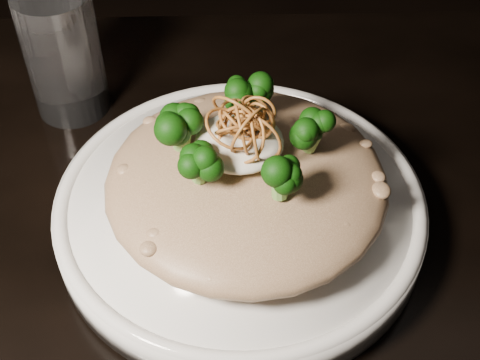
{
  "coord_description": "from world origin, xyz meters",
  "views": [
    {
      "loc": [
        0.07,
        -0.32,
        1.2
      ],
      "look_at": [
        0.08,
        0.06,
        0.81
      ],
      "focal_mm": 50.0,
      "sensor_mm": 36.0,
      "label": 1
    }
  ],
  "objects": [
    {
      "name": "table",
      "position": [
        0.0,
        0.0,
        0.67
      ],
      "size": [
        1.1,
        0.8,
        0.75
      ],
      "color": "black",
      "rests_on": "ground"
    },
    {
      "name": "plate",
      "position": [
        0.08,
        0.06,
        0.77
      ],
      "size": [
        0.32,
        0.32,
        0.03
      ],
      "primitive_type": "cylinder",
      "color": "white",
      "rests_on": "table"
    },
    {
      "name": "risotto",
      "position": [
        0.09,
        0.06,
        0.81
      ],
      "size": [
        0.23,
        0.23,
        0.05
      ],
      "primitive_type": "ellipsoid",
      "color": "brown",
      "rests_on": "plate"
    },
    {
      "name": "broccoli",
      "position": [
        0.09,
        0.06,
        0.86
      ],
      "size": [
        0.16,
        0.16,
        0.06
      ],
      "primitive_type": null,
      "color": "black",
      "rests_on": "risotto"
    },
    {
      "name": "cheese",
      "position": [
        0.08,
        0.07,
        0.84
      ],
      "size": [
        0.07,
        0.07,
        0.02
      ],
      "primitive_type": "ellipsoid",
      "color": "silver",
      "rests_on": "risotto"
    },
    {
      "name": "shallots",
      "position": [
        0.09,
        0.07,
        0.88
      ],
      "size": [
        0.07,
        0.07,
        0.04
      ],
      "primitive_type": null,
      "color": "brown",
      "rests_on": "cheese"
    },
    {
      "name": "drinking_glass",
      "position": [
        -0.09,
        0.23,
        0.82
      ],
      "size": [
        0.09,
        0.09,
        0.13
      ],
      "primitive_type": "cylinder",
      "rotation": [
        0.0,
        0.0,
        -0.19
      ],
      "color": "white",
      "rests_on": "table"
    }
  ]
}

